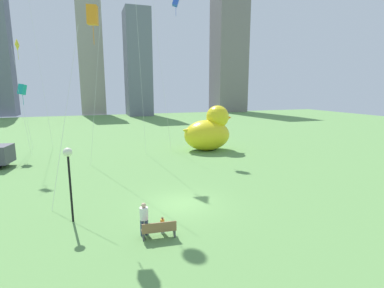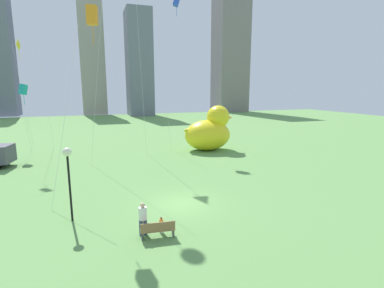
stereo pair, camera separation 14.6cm
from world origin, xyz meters
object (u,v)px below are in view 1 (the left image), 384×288
lamppost (69,164)px  kite_yellow (18,50)px  giant_inflatable_duck (209,131)px  kite_orange (92,16)px  kite_blue (176,3)px  kite_teal (22,90)px  person_adult (144,217)px  person_child (162,224)px  park_bench (159,230)px

lamppost → kite_yellow: 26.39m
giant_inflatable_duck → kite_orange: kite_orange is taller
kite_orange → kite_yellow: 22.81m
lamppost → kite_blue: 27.04m
giant_inflatable_duck → kite_orange: 20.51m
lamppost → kite_teal: bearing=105.5°
person_adult → lamppost: lamppost is taller
lamppost → giant_inflatable_duck: bearing=46.7°
kite_blue → kite_yellow: size_ratio=1.40×
person_child → giant_inflatable_duck: bearing=61.2°
person_child → park_bench: bearing=-120.9°
park_bench → kite_blue: kite_blue is taller
park_bench → person_child: bearing=59.1°
person_adult → person_child: (0.93, -0.10, -0.47)m
lamppost → kite_blue: size_ratio=0.23×
kite_blue → kite_yellow: bearing=166.2°
lamppost → kite_blue: (11.88, 19.68, 14.23)m
person_child → giant_inflatable_duck: (10.27, 18.66, 1.81)m
giant_inflatable_duck → lamppost: giant_inflatable_duck is taller
kite_yellow → lamppost: bearing=-75.3°
person_adult → kite_orange: bearing=107.3°
park_bench → kite_yellow: kite_yellow is taller
kite_teal → kite_yellow: kite_yellow is taller
giant_inflatable_duck → kite_yellow: bearing=158.1°
lamppost → kite_yellow: bearing=104.7°
giant_inflatable_duck → kite_teal: kite_teal is taller
park_bench → person_child: size_ratio=1.98×
lamppost → person_child: bearing=-34.0°
park_bench → person_child: (0.29, 0.49, 0.01)m
giant_inflatable_duck → lamppost: bearing=-133.3°
kite_orange → kite_blue: (10.13, 16.85, 5.93)m
giant_inflatable_duck → kite_blue: kite_blue is taller
kite_blue → giant_inflatable_duck: bearing=-54.7°
giant_inflatable_duck → kite_yellow: size_ratio=0.50×
kite_yellow → person_adult: bearing=-69.9°
giant_inflatable_duck → park_bench: bearing=-118.9°
park_bench → kite_orange: 13.06m
person_adult → kite_yellow: 30.81m
lamppost → kite_yellow: kite_yellow is taller
person_child → giant_inflatable_duck: giant_inflatable_duck is taller
park_bench → kite_orange: size_ratio=0.14×
person_adult → giant_inflatable_duck: size_ratio=0.27×
park_bench → lamppost: (-4.17, 3.49, 2.86)m
kite_blue → kite_teal: bearing=178.6°
giant_inflatable_duck → kite_yellow: 24.67m
person_adult → kite_teal: bearing=111.6°
giant_inflatable_duck → kite_yellow: (-21.09, 8.49, 9.58)m
park_bench → giant_inflatable_duck: 21.95m
person_adult → kite_yellow: size_ratio=0.13×
kite_teal → kite_blue: bearing=-1.4°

